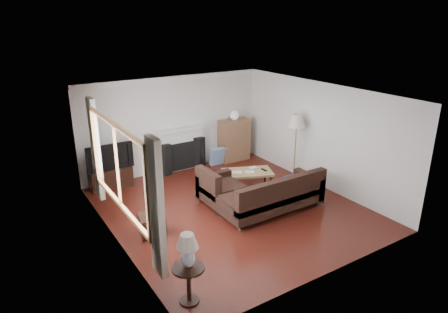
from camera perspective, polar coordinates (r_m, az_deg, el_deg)
room at (r=8.20m, az=1.12°, el=0.39°), size 5.10×5.60×2.54m
window at (r=6.94m, az=-15.03°, el=-1.35°), size 0.12×2.74×1.54m
curtain_near at (r=5.70m, az=-9.60°, el=-7.36°), size 0.10×0.35×2.10m
curtain_far at (r=8.39m, az=-17.85°, el=0.94°), size 0.10×0.35×2.10m
fireplace at (r=10.66m, az=-6.07°, el=1.08°), size 1.40×0.26×1.15m
tv_stand at (r=9.99m, az=-15.87°, el=-2.92°), size 0.98×0.44×0.49m
television at (r=9.80m, az=-16.17°, el=0.12°), size 1.10×0.14×0.63m
speaker_left at (r=10.43m, az=-8.41°, el=-0.41°), size 0.30×0.33×0.82m
speaker_right at (r=10.83m, az=-3.64°, el=0.61°), size 0.33×0.35×0.85m
bookshelf at (r=11.32m, az=1.45°, el=2.38°), size 0.86×0.41×1.18m
globe_lamp at (r=11.12m, az=1.48°, el=5.88°), size 0.24×0.24×0.24m
sectional_sofa at (r=8.49m, az=6.85°, el=-5.29°), size 2.46×1.80×0.79m
coffee_table at (r=9.55m, az=3.35°, el=-3.35°), size 1.31×1.02×0.45m
footstool at (r=7.78m, az=-10.24°, el=-9.59°), size 0.55×0.55×0.39m
floor_lamp at (r=9.99m, az=10.13°, el=1.24°), size 0.54×0.54×1.70m
side_table at (r=6.05m, az=-5.05°, el=-17.71°), size 0.48×0.48×0.60m
table_lamp at (r=5.73m, az=-5.22°, el=-13.29°), size 0.32×0.32×0.51m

